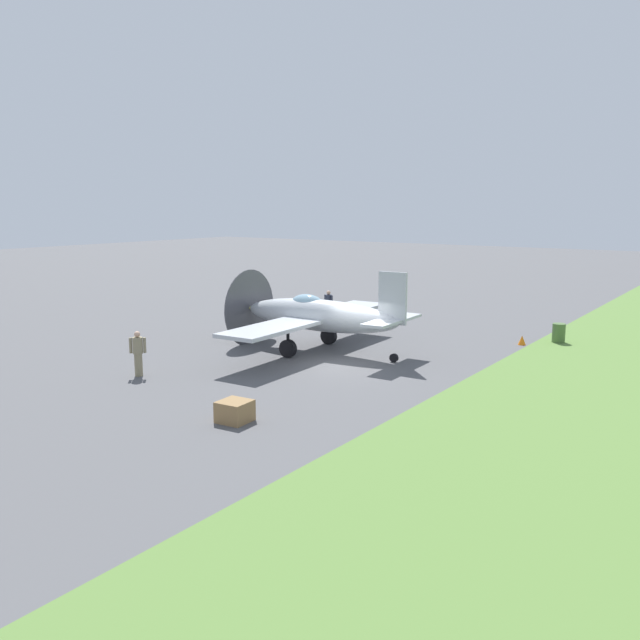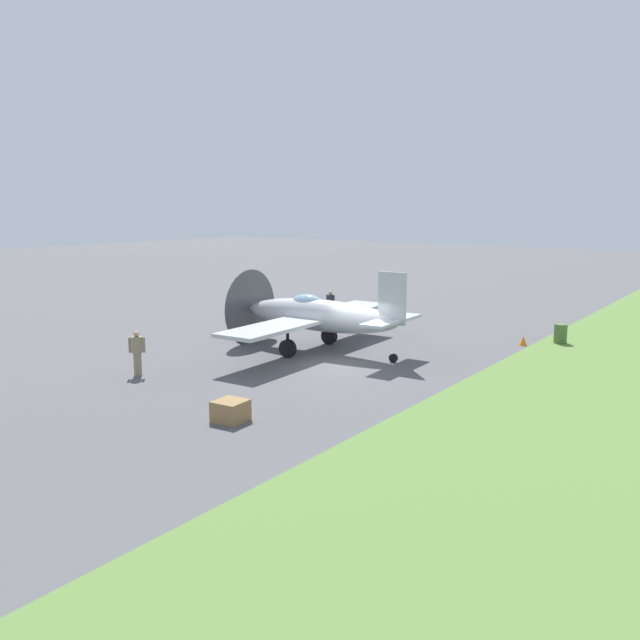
% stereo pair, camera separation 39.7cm
% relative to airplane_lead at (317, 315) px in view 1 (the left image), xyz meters
% --- Properties ---
extents(ground_plane, '(160.00, 160.00, 0.00)m').
position_rel_airplane_lead_xyz_m(ground_plane, '(-1.32, -2.42, -1.64)').
color(ground_plane, '#515154').
extents(grass_verge, '(120.00, 11.00, 0.01)m').
position_rel_airplane_lead_xyz_m(grass_verge, '(-1.32, -12.81, -1.63)').
color(grass_verge, '#567A38').
rests_on(grass_verge, ground).
extents(airplane_lead, '(10.94, 8.68, 3.91)m').
position_rel_airplane_lead_xyz_m(airplane_lead, '(0.00, 0.00, 0.00)').
color(airplane_lead, '#B2B7BC').
rests_on(airplane_lead, ground).
extents(ground_crew_chief, '(0.38, 0.62, 1.73)m').
position_rel_airplane_lead_xyz_m(ground_crew_chief, '(6.75, 3.92, -0.72)').
color(ground_crew_chief, '#2D3342').
rests_on(ground_crew_chief, ground).
extents(ground_crew_mechanic, '(0.45, 0.50, 1.73)m').
position_rel_airplane_lead_xyz_m(ground_crew_mechanic, '(-7.38, 3.09, -0.72)').
color(ground_crew_mechanic, '#847A5B').
rests_on(ground_crew_mechanic, ground).
extents(fuel_drum, '(0.60, 0.60, 0.90)m').
position_rel_airplane_lead_xyz_m(fuel_drum, '(8.16, -8.26, -1.19)').
color(fuel_drum, '#476633').
rests_on(fuel_drum, ground).
extents(supply_crate, '(0.96, 0.96, 0.64)m').
position_rel_airplane_lead_xyz_m(supply_crate, '(-9.38, -3.57, -1.32)').
color(supply_crate, olive).
rests_on(supply_crate, ground).
extents(runway_marker_cone, '(0.36, 0.36, 0.44)m').
position_rel_airplane_lead_xyz_m(runway_marker_cone, '(6.61, -7.03, -1.42)').
color(runway_marker_cone, orange).
rests_on(runway_marker_cone, ground).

